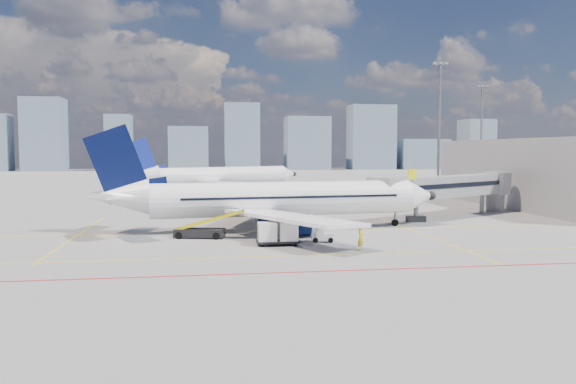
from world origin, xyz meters
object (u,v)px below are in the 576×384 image
second_aircraft (216,176)px  ramp_worker (361,238)px  cargo_dolly (278,233)px  main_aircraft (270,200)px  belt_loader (201,231)px  baggage_tug (322,235)px

second_aircraft → ramp_worker: 67.67m
cargo_dolly → main_aircraft: bearing=88.2°
cargo_dolly → belt_loader: belt_loader is taller
main_aircraft → ramp_worker: main_aircraft is taller
baggage_tug → cargo_dolly: size_ratio=0.54×
main_aircraft → belt_loader: 8.70m
second_aircraft → ramp_worker: second_aircraft is taller
baggage_tug → belt_loader: belt_loader is taller
main_aircraft → baggage_tug: 9.44m
cargo_dolly → baggage_tug: bearing=17.4°
second_aircraft → main_aircraft: bearing=-107.6°
second_aircraft → baggage_tug: 62.82m
second_aircraft → cargo_dolly: 63.64m
second_aircraft → belt_loader: second_aircraft is taller
cargo_dolly → belt_loader: size_ratio=0.55×
baggage_tug → ramp_worker: size_ratio=1.02×
main_aircraft → second_aircraft: size_ratio=1.07×
second_aircraft → belt_loader: (-2.71, -58.25, -2.51)m
baggage_tug → ramp_worker: 5.17m
main_aircraft → cargo_dolly: size_ratio=9.94×
main_aircraft → ramp_worker: 14.39m
belt_loader → ramp_worker: size_ratio=3.43×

